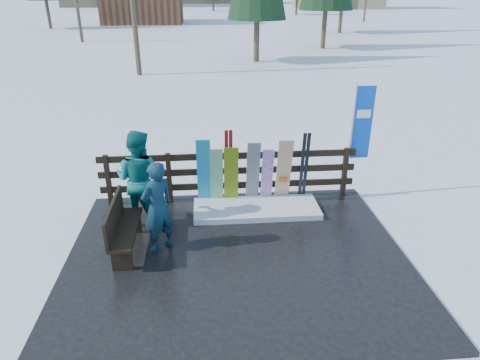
{
  "coord_description": "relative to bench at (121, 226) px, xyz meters",
  "views": [
    {
      "loc": [
        -0.49,
        -6.38,
        4.45
      ],
      "look_at": [
        0.14,
        1.0,
        1.1
      ],
      "focal_mm": 32.0,
      "sensor_mm": 36.0,
      "label": 1
    }
  ],
  "objects": [
    {
      "name": "ski_pair_a",
      "position": [
        2.01,
        1.72,
        0.34
      ],
      "size": [
        0.16,
        0.25,
        1.72
      ],
      "color": "maroon",
      "rests_on": "deck"
    },
    {
      "name": "deck",
      "position": [
        2.03,
        -0.33,
        -0.56
      ],
      "size": [
        6.0,
        5.0,
        0.08
      ],
      "primitive_type": "cube",
      "color": "black",
      "rests_on": "ground"
    },
    {
      "name": "bench",
      "position": [
        0.0,
        0.0,
        0.0
      ],
      "size": [
        0.41,
        1.5,
        0.97
      ],
      "color": "black",
      "rests_on": "deck"
    },
    {
      "name": "person_front",
      "position": [
        0.66,
        0.02,
        0.33
      ],
      "size": [
        0.74,
        0.71,
        1.7
      ],
      "primitive_type": "imported",
      "rotation": [
        0.0,
        0.0,
        3.82
      ],
      "color": "#144046",
      "rests_on": "deck"
    },
    {
      "name": "ski_pair_b",
      "position": [
        3.66,
        1.72,
        0.29
      ],
      "size": [
        0.17,
        0.21,
        1.6
      ],
      "color": "black",
      "rests_on": "deck"
    },
    {
      "name": "snowboard_4",
      "position": [
        2.53,
        1.65,
        0.22
      ],
      "size": [
        0.28,
        0.36,
        1.48
      ],
      "primitive_type": "cube",
      "rotation": [
        0.23,
        0.0,
        0.0
      ],
      "color": "black",
      "rests_on": "deck"
    },
    {
      "name": "person_back",
      "position": [
        0.23,
        0.99,
        0.46
      ],
      "size": [
        1.14,
        1.01,
        1.95
      ],
      "primitive_type": "imported",
      "rotation": [
        0.0,
        0.0,
        2.81
      ],
      "color": "#116663",
      "rests_on": "deck"
    },
    {
      "name": "snowboard_5",
      "position": [
        3.2,
        1.65,
        0.24
      ],
      "size": [
        0.32,
        0.36,
        1.51
      ],
      "primitive_type": "cube",
      "rotation": [
        0.22,
        0.0,
        0.0
      ],
      "color": "silver",
      "rests_on": "deck"
    },
    {
      "name": "fence",
      "position": [
        2.03,
        1.87,
        0.14
      ],
      "size": [
        5.6,
        0.1,
        1.15
      ],
      "color": "black",
      "rests_on": "deck"
    },
    {
      "name": "snowboard_1",
      "position": [
        1.75,
        1.65,
        0.15
      ],
      "size": [
        0.28,
        0.25,
        1.34
      ],
      "primitive_type": "cube",
      "rotation": [
        0.17,
        0.0,
        0.0
      ],
      "color": "silver",
      "rests_on": "deck"
    },
    {
      "name": "rental_flag",
      "position": [
        4.87,
        1.92,
        1.09
      ],
      "size": [
        0.45,
        0.04,
        2.6
      ],
      "color": "silver",
      "rests_on": "deck"
    },
    {
      "name": "snowboard_3",
      "position": [
        2.84,
        1.65,
        0.14
      ],
      "size": [
        0.25,
        0.33,
        1.31
      ],
      "primitive_type": "cube",
      "rotation": [
        0.23,
        0.0,
        0.0
      ],
      "color": "white",
      "rests_on": "deck"
    },
    {
      "name": "snowboard_2",
      "position": [
        2.06,
        1.65,
        0.16
      ],
      "size": [
        0.3,
        0.21,
        1.35
      ],
      "primitive_type": "cube",
      "rotation": [
        0.14,
        0.0,
        0.0
      ],
      "color": "#CAEC0D",
      "rests_on": "deck"
    },
    {
      "name": "snowboard_0",
      "position": [
        1.48,
        1.65,
        0.26
      ],
      "size": [
        0.29,
        0.29,
        1.56
      ],
      "primitive_type": "cube",
      "rotation": [
        0.17,
        0.0,
        0.0
      ],
      "color": "#2192C1",
      "rests_on": "deck"
    },
    {
      "name": "ground",
      "position": [
        2.03,
        -0.33,
        -0.6
      ],
      "size": [
        700.0,
        700.0,
        0.0
      ],
      "primitive_type": "plane",
      "color": "white",
      "rests_on": "ground"
    },
    {
      "name": "snow_patch",
      "position": [
        2.57,
        1.27,
        -0.46
      ],
      "size": [
        2.65,
        1.0,
        0.12
      ],
      "primitive_type": "cube",
      "color": "white",
      "rests_on": "deck"
    }
  ]
}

